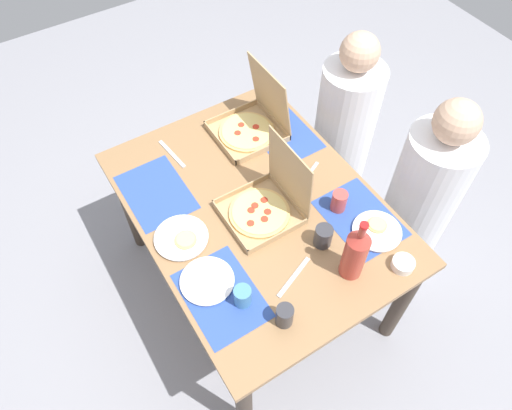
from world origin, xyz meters
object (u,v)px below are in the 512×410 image
cup_clear_right (243,296)px  cup_dark (285,316)px  diner_right_seat (418,205)px  pizza_box_center (252,124)px  cup_clear_left (323,236)px  soda_bottle (355,253)px  cup_spare (339,201)px  pizza_box_corner_left (266,204)px  plate_near_right (182,238)px  diner_left_seat (343,134)px  condiment_bowl (403,264)px  plate_far_left (207,281)px  plate_far_right (377,231)px

cup_clear_right → cup_dark: (0.15, 0.09, 0.00)m
cup_dark → diner_right_seat: 1.00m
pizza_box_center → cup_clear_left: (0.69, -0.09, -0.00)m
soda_bottle → cup_clear_right: soda_bottle is taller
soda_bottle → cup_spare: bearing=151.1°
pizza_box_corner_left → plate_near_right: size_ratio=1.49×
cup_clear_right → diner_right_seat: bearing=93.5°
plate_near_right → cup_spare: size_ratio=2.30×
cup_clear_left → diner_left_seat: diner_left_seat is taller
condiment_bowl → diner_right_seat: (-0.27, 0.42, -0.22)m
condiment_bowl → diner_right_seat: diner_right_seat is taller
diner_left_seat → soda_bottle: bearing=-38.6°
plate_far_left → plate_far_right: bearing=76.5°
condiment_bowl → diner_left_seat: 0.98m
plate_far_left → cup_dark: 0.33m
cup_clear_right → diner_left_seat: bearing=122.2°
soda_bottle → cup_clear_right: 0.45m
cup_clear_right → condiment_bowl: size_ratio=1.00×
cup_spare → cup_clear_left: same height
plate_far_left → cup_clear_right: 0.16m
cup_clear_left → pizza_box_center: bearing=172.3°
pizza_box_center → cup_spare: 0.59m
cup_clear_right → plate_near_right: bearing=-169.4°
plate_near_right → cup_clear_left: cup_clear_left is taller
pizza_box_center → plate_near_right: size_ratio=1.52×
plate_far_right → cup_dark: bearing=-77.7°
plate_far_left → soda_bottle: bearing=63.2°
cup_spare → diner_right_seat: 0.53m
plate_far_left → cup_clear_right: bearing=27.7°
plate_far_right → diner_right_seat: diner_right_seat is taller
plate_far_left → condiment_bowl: size_ratio=2.36×
cup_clear_left → pizza_box_corner_left: bearing=-157.0°
pizza_box_corner_left → cup_spare: pizza_box_corner_left is taller
soda_bottle → condiment_bowl: (0.10, 0.19, -0.11)m
soda_bottle → cup_clear_left: 0.18m
plate_far_left → cup_spare: bearing=91.3°
pizza_box_corner_left → diner_left_seat: bearing=115.2°
cup_clear_left → plate_far_right: bearing=70.7°
plate_far_left → soda_bottle: soda_bottle is taller
plate_far_left → condiment_bowl: 0.77m
plate_far_right → condiment_bowl: 0.18m
plate_near_right → plate_far_right: bearing=60.5°
pizza_box_center → pizza_box_corner_left: pizza_box_center is taller
cup_dark → plate_far_right: bearing=102.3°
pizza_box_corner_left → cup_spare: size_ratio=3.41×
pizza_box_center → cup_clear_right: bearing=-34.0°
pizza_box_corner_left → plate_far_left: pizza_box_corner_left is taller
cup_spare → diner_right_seat: (0.09, 0.46, -0.25)m
pizza_box_corner_left → cup_clear_right: bearing=-44.4°
pizza_box_corner_left → plate_near_right: bearing=-99.6°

